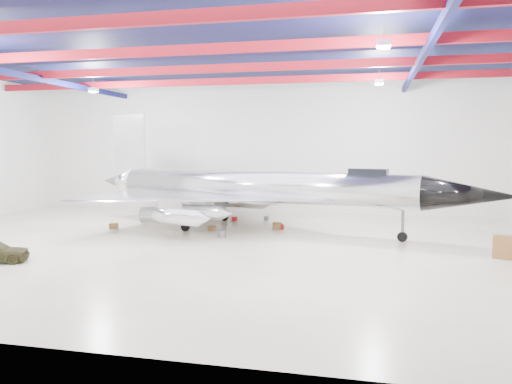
# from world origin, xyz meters

# --- Properties ---
(floor) EXTENTS (40.00, 40.00, 0.00)m
(floor) POSITION_xyz_m (0.00, 0.00, 0.00)
(floor) COLOR #BDB296
(floor) RESTS_ON ground
(wall_back) EXTENTS (40.00, 0.00, 40.00)m
(wall_back) POSITION_xyz_m (0.00, 15.00, 5.50)
(wall_back) COLOR silver
(wall_back) RESTS_ON floor
(ceiling) EXTENTS (40.00, 40.00, 0.00)m
(ceiling) POSITION_xyz_m (0.00, 0.00, 11.00)
(ceiling) COLOR #0A0F38
(ceiling) RESTS_ON wall_back
(ceiling_structure) EXTENTS (39.50, 29.50, 1.08)m
(ceiling_structure) POSITION_xyz_m (0.00, 0.00, 10.32)
(ceiling_structure) COLOR maroon
(ceiling_structure) RESTS_ON ceiling
(jet_aircraft) EXTENTS (29.06, 20.17, 8.02)m
(jet_aircraft) POSITION_xyz_m (2.27, 5.68, 2.63)
(jet_aircraft) COLOR silver
(jet_aircraft) RESTS_ON floor
(desk) EXTENTS (1.40, 0.98, 1.16)m
(desk) POSITION_xyz_m (16.35, 0.02, 0.58)
(desk) COLOR brown
(desk) RESTS_ON floor
(crate_ply) EXTENTS (0.67, 0.60, 0.39)m
(crate_ply) POSITION_xyz_m (-7.51, 3.93, 0.20)
(crate_ply) COLOR olive
(crate_ply) RESTS_ON floor
(toolbox_red) EXTENTS (0.51, 0.44, 0.31)m
(toolbox_red) POSITION_xyz_m (-0.42, 9.36, 0.15)
(toolbox_red) COLOR maroon
(toolbox_red) RESTS_ON floor
(engine_drum) EXTENTS (0.65, 0.65, 0.44)m
(engine_drum) POSITION_xyz_m (0.69, 2.36, 0.22)
(engine_drum) COLOR #59595B
(engine_drum) RESTS_ON floor
(parts_bin) EXTENTS (0.74, 0.66, 0.44)m
(parts_bin) POSITION_xyz_m (3.46, 6.31, 0.22)
(parts_bin) COLOR olive
(parts_bin) RESTS_ON floor
(crate_small) EXTENTS (0.43, 0.35, 0.29)m
(crate_small) POSITION_xyz_m (-6.76, 7.05, 0.14)
(crate_small) COLOR #59595B
(crate_small) RESTS_ON floor
(tool_chest) EXTENTS (0.48, 0.48, 0.35)m
(tool_chest) POSITION_xyz_m (3.73, 6.31, 0.18)
(tool_chest) COLOR maroon
(tool_chest) RESTS_ON floor
(oil_barrel) EXTENTS (0.50, 0.41, 0.34)m
(oil_barrel) POSITION_xyz_m (-0.67, 4.62, 0.17)
(oil_barrel) COLOR olive
(oil_barrel) RESTS_ON floor
(spares_box) EXTENTS (0.39, 0.39, 0.33)m
(spares_box) POSITION_xyz_m (1.91, 10.07, 0.17)
(spares_box) COLOR #59595B
(spares_box) RESTS_ON floor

